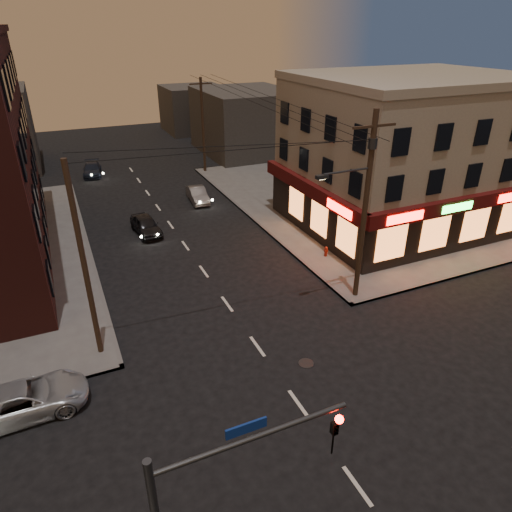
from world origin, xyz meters
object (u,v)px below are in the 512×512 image
sedan_mid (197,195)px  sedan_far (92,169)px  sedan_near (146,225)px  fire_hydrant (326,251)px  suv_cross (24,400)px

sedan_mid → sedan_far: (-7.30, 11.57, -0.02)m
sedan_near → sedan_far: size_ratio=0.94×
fire_hydrant → suv_cross: bearing=-159.8°
suv_cross → fire_hydrant: size_ratio=7.04×
suv_cross → sedan_far: bearing=-12.4°
sedan_mid → suv_cross: bearing=-119.2°
sedan_near → fire_hydrant: 13.04m
suv_cross → sedan_near: 17.11m
sedan_near → sedan_mid: sedan_near is taller
suv_cross → sedan_mid: (13.36, 20.05, -0.03)m
sedan_near → sedan_far: sedan_near is taller
sedan_near → fire_hydrant: sedan_near is taller
suv_cross → sedan_mid: 24.09m
sedan_mid → fire_hydrant: bearing=-67.7°
sedan_mid → sedan_near: bearing=-133.5°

